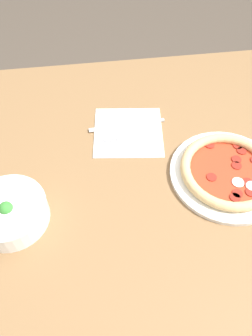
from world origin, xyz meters
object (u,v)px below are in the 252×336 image
knife (130,125)px  fork (130,138)px  pizza (228,172)px  bowl (9,211)px

knife → fork: bearing=78.0°
pizza → fork: (0.16, 0.23, -0.01)m
bowl → fork: size_ratio=1.01×
bowl → fork: bearing=-55.5°
pizza → fork: size_ratio=1.68×
fork → knife: bearing=-102.0°
pizza → knife: bearing=46.0°
knife → bowl: bearing=36.4°
pizza → fork: pizza is taller
pizza → fork: 0.29m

